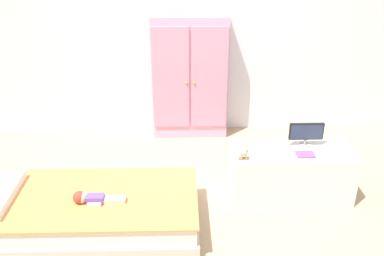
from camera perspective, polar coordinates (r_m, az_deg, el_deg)
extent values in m
cube|color=tan|center=(3.67, -1.59, -10.79)|extent=(10.00, 10.00, 0.02)
cube|color=silver|center=(4.59, -1.83, 15.45)|extent=(6.40, 0.05, 2.70)
cube|color=beige|center=(3.54, -13.99, -11.89)|extent=(1.76, 0.84, 0.12)
cube|color=silver|center=(3.46, -14.23, -10.12)|extent=(1.72, 0.80, 0.15)
cube|color=#EA934C|center=(3.41, -14.38, -9.01)|extent=(1.75, 0.83, 0.02)
cube|color=#6B4CB2|center=(3.31, -12.81, -9.23)|extent=(0.13, 0.08, 0.06)
cube|color=beige|center=(3.31, -10.24, -9.26)|extent=(0.16, 0.04, 0.04)
cube|color=beige|center=(3.28, -10.32, -9.62)|extent=(0.16, 0.04, 0.04)
cube|color=beige|center=(3.36, -12.63, -8.95)|extent=(0.10, 0.03, 0.03)
cube|color=beige|center=(3.28, -12.94, -10.01)|extent=(0.10, 0.03, 0.03)
sphere|color=beige|center=(3.32, -14.64, -8.99)|extent=(0.09, 0.09, 0.09)
sphere|color=#9E3D2D|center=(3.32, -14.84, -8.95)|extent=(0.10, 0.10, 0.10)
cube|color=#E599BC|center=(4.61, -0.28, 6.72)|extent=(0.80, 0.23, 1.33)
cube|color=#C986A6|center=(4.48, -2.83, 6.56)|extent=(0.38, 0.02, 1.09)
cube|color=#C986A6|center=(4.49, 2.34, 6.61)|extent=(0.38, 0.02, 1.09)
sphere|color=gold|center=(4.48, -0.75, 6.10)|extent=(0.02, 0.02, 0.02)
sphere|color=gold|center=(4.48, 0.28, 6.11)|extent=(0.02, 0.02, 0.02)
cube|color=silver|center=(3.81, 13.04, -5.81)|extent=(1.02, 0.44, 0.45)
cylinder|color=#99999E|center=(3.79, 14.83, -2.20)|extent=(0.10, 0.10, 0.01)
cylinder|color=#99999E|center=(3.78, 14.88, -1.80)|extent=(0.02, 0.02, 0.05)
cube|color=black|center=(3.74, 15.06, -0.43)|extent=(0.29, 0.02, 0.15)
cube|color=#28334C|center=(3.72, 15.11, -0.53)|extent=(0.27, 0.01, 0.13)
cube|color=#8E6642|center=(3.49, 6.89, -4.00)|extent=(0.08, 0.01, 0.01)
cube|color=#8E6642|center=(3.47, 6.95, -4.20)|extent=(0.08, 0.01, 0.01)
cube|color=tan|center=(3.46, 6.95, -3.51)|extent=(0.06, 0.02, 0.03)
cylinder|color=tan|center=(3.49, 7.23, -3.80)|extent=(0.01, 0.01, 0.02)
cylinder|color=tan|center=(3.47, 7.27, -3.94)|extent=(0.01, 0.01, 0.02)
cylinder|color=tan|center=(3.48, 6.59, -3.81)|extent=(0.01, 0.01, 0.02)
cylinder|color=tan|center=(3.46, 6.63, -3.95)|extent=(0.01, 0.01, 0.02)
cylinder|color=tan|center=(3.45, 7.37, -3.15)|extent=(0.02, 0.02, 0.02)
sphere|color=tan|center=(3.45, 7.38, -2.90)|extent=(0.03, 0.03, 0.03)
cube|color=#8E51B2|center=(3.63, 14.94, -3.45)|extent=(0.15, 0.10, 0.02)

